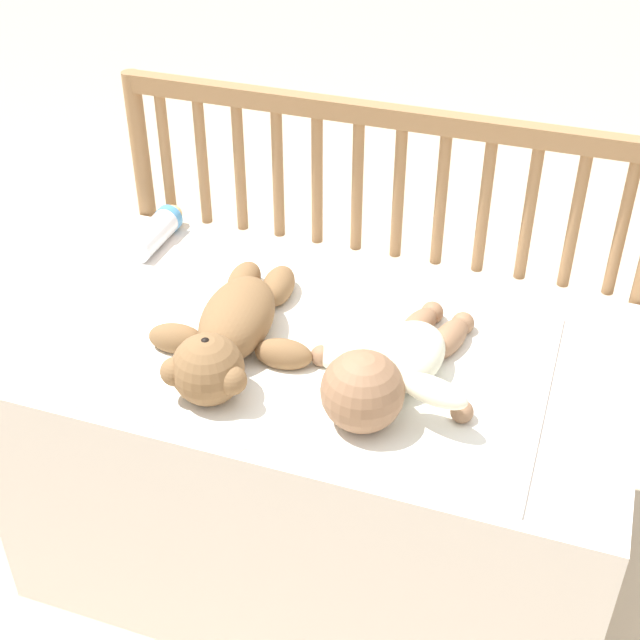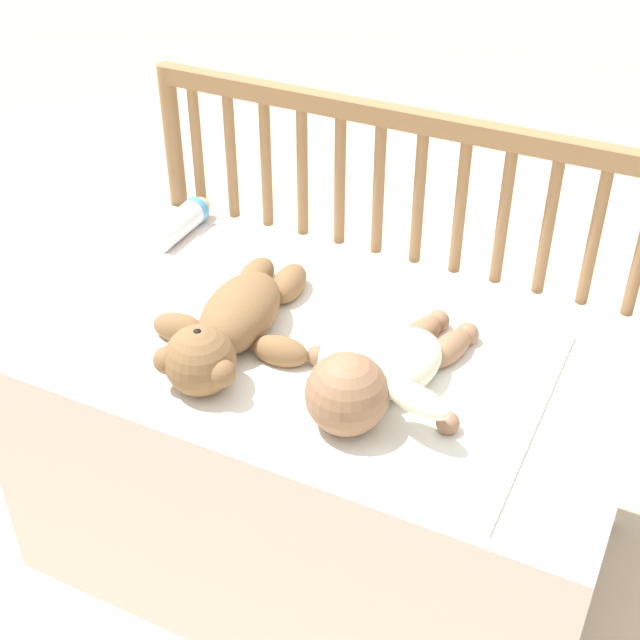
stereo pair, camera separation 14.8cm
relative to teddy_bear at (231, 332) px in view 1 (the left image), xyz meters
The scene contains 7 objects.
ground_plane 0.60m from the teddy_bear, 29.44° to the left, with size 12.00×12.00×0.00m, color #C6B293.
crib_mattress 0.35m from the teddy_bear, 29.44° to the left, with size 1.05×0.60×0.53m.
crib_rail 0.42m from the teddy_bear, 71.45° to the left, with size 1.05×0.04×0.84m.
blanket 0.15m from the teddy_bear, 15.85° to the left, with size 0.77×0.49×0.01m.
teddy_bear is the anchor object (origin of this frame).
baby 0.28m from the teddy_bear, ahead, with size 0.29×0.38×0.13m.
baby_bottle 0.41m from the teddy_bear, 134.91° to the left, with size 0.06×0.18×0.06m.
Camera 1 is at (0.39, -1.15, 1.46)m, focal length 50.00 mm.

